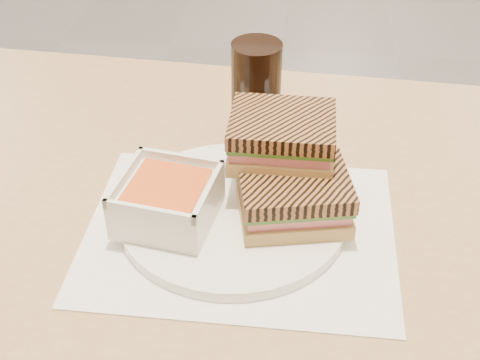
# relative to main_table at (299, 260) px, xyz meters

# --- Properties ---
(main_table) EXTENTS (1.24, 0.78, 0.75)m
(main_table) POSITION_rel_main_table_xyz_m (0.00, 0.00, 0.00)
(main_table) COLOR tan
(main_table) RESTS_ON ground
(tray_liner) EXTENTS (0.38, 0.30, 0.00)m
(tray_liner) POSITION_rel_main_table_xyz_m (-0.08, -0.07, 0.11)
(tray_liner) COLOR white
(tray_liner) RESTS_ON main_table
(plate) EXTENTS (0.29, 0.29, 0.02)m
(plate) POSITION_rel_main_table_xyz_m (-0.09, -0.05, 0.12)
(plate) COLOR white
(plate) RESTS_ON tray_liner
(soup_bowl) EXTENTS (0.13, 0.13, 0.06)m
(soup_bowl) POSITION_rel_main_table_xyz_m (-0.17, -0.07, 0.16)
(soup_bowl) COLOR white
(soup_bowl) RESTS_ON plate
(panini_lower) EXTENTS (0.15, 0.13, 0.06)m
(panini_lower) POSITION_rel_main_table_xyz_m (-0.01, -0.05, 0.16)
(panini_lower) COLOR tan
(panini_lower) RESTS_ON plate
(panini_upper) EXTENTS (0.13, 0.11, 0.06)m
(panini_upper) POSITION_rel_main_table_xyz_m (-0.03, 0.00, 0.21)
(panini_upper) COLOR tan
(panini_upper) RESTS_ON panini_lower
(cola_glass) EXTENTS (0.07, 0.07, 0.15)m
(cola_glass) POSITION_rel_main_table_xyz_m (-0.08, 0.14, 0.19)
(cola_glass) COLOR black
(cola_glass) RESTS_ON main_table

